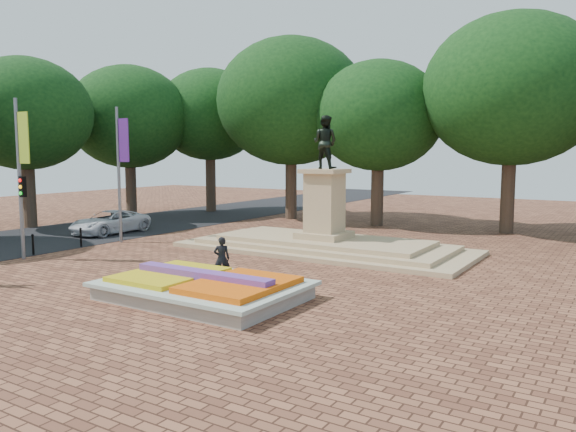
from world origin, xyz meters
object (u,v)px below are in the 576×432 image
object	(u,v)px
monument	(324,232)
van	(110,222)
pedestrian	(222,258)
flower_bed	(204,287)

from	to	relation	value
monument	van	distance (m)	13.32
van	pedestrian	size ratio (longest dim) A/B	2.97
flower_bed	van	size ratio (longest dim) A/B	1.31
van	pedestrian	xyz separation A→B (m)	(13.04, -5.95, 0.14)
flower_bed	pedestrian	distance (m)	2.73
van	pedestrian	bearing A→B (deg)	-25.42
monument	van	world-z (taller)	monument
flower_bed	monument	bearing A→B (deg)	95.87
flower_bed	van	bearing A→B (deg)	149.60
pedestrian	van	bearing A→B (deg)	-64.49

